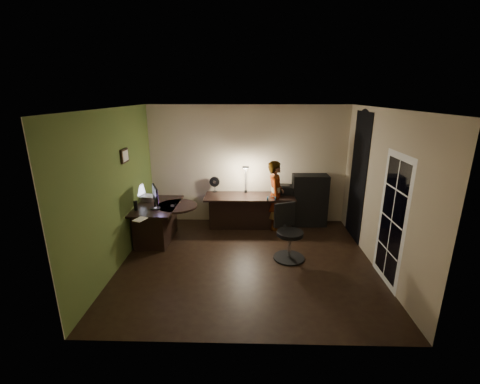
{
  "coord_description": "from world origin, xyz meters",
  "views": [
    {
      "loc": [
        0.01,
        -5.2,
        2.92
      ],
      "look_at": [
        -0.15,
        1.05,
        1.0
      ],
      "focal_mm": 24.0,
      "sensor_mm": 36.0,
      "label": 1
    }
  ],
  "objects_px": {
    "desk_left": "(158,223)",
    "monitor": "(155,201)",
    "desk_right": "(249,212)",
    "person": "(275,195)",
    "cabinet": "(309,200)",
    "office_chair": "(290,233)"
  },
  "relations": [
    {
      "from": "desk_left",
      "to": "office_chair",
      "type": "distance_m",
      "value": 2.71
    },
    {
      "from": "desk_left",
      "to": "cabinet",
      "type": "distance_m",
      "value": 3.38
    },
    {
      "from": "office_chair",
      "to": "person",
      "type": "relative_size",
      "value": 0.66
    },
    {
      "from": "desk_right",
      "to": "person",
      "type": "height_order",
      "value": "person"
    },
    {
      "from": "desk_right",
      "to": "monitor",
      "type": "distance_m",
      "value": 2.15
    },
    {
      "from": "cabinet",
      "to": "person",
      "type": "distance_m",
      "value": 0.85
    },
    {
      "from": "desk_left",
      "to": "person",
      "type": "distance_m",
      "value": 2.57
    },
    {
      "from": "desk_left",
      "to": "person",
      "type": "xyz_separation_m",
      "value": [
        2.45,
        0.68,
        0.39
      ]
    },
    {
      "from": "desk_left",
      "to": "desk_right",
      "type": "xyz_separation_m",
      "value": [
        1.88,
        0.72,
        -0.01
      ]
    },
    {
      "from": "monitor",
      "to": "person",
      "type": "xyz_separation_m",
      "value": [
        2.42,
        0.9,
        -0.16
      ]
    },
    {
      "from": "office_chair",
      "to": "desk_left",
      "type": "bearing_deg",
      "value": 141.63
    },
    {
      "from": "desk_left",
      "to": "monitor",
      "type": "relative_size",
      "value": 2.67
    },
    {
      "from": "person",
      "to": "monitor",
      "type": "bearing_deg",
      "value": 115.46
    },
    {
      "from": "desk_left",
      "to": "office_chair",
      "type": "relative_size",
      "value": 1.3
    },
    {
      "from": "office_chair",
      "to": "person",
      "type": "bearing_deg",
      "value": 73.96
    },
    {
      "from": "office_chair",
      "to": "monitor",
      "type": "bearing_deg",
      "value": 146.14
    },
    {
      "from": "cabinet",
      "to": "monitor",
      "type": "relative_size",
      "value": 2.38
    },
    {
      "from": "cabinet",
      "to": "office_chair",
      "type": "xyz_separation_m",
      "value": [
        -0.64,
        -1.65,
        -0.08
      ]
    },
    {
      "from": "desk_right",
      "to": "person",
      "type": "relative_size",
      "value": 1.28
    },
    {
      "from": "desk_right",
      "to": "monitor",
      "type": "height_order",
      "value": "monitor"
    },
    {
      "from": "monitor",
      "to": "person",
      "type": "height_order",
      "value": "person"
    },
    {
      "from": "cabinet",
      "to": "monitor",
      "type": "bearing_deg",
      "value": -161.39
    }
  ]
}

